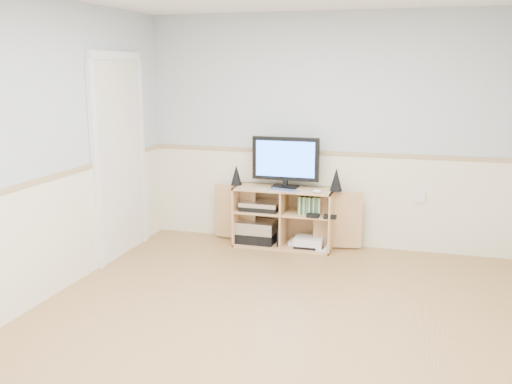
% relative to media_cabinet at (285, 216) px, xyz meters
% --- Properties ---
extents(room, '(4.04, 4.54, 2.54)m').
position_rel_media_cabinet_xyz_m(room, '(0.35, -1.95, 0.88)').
color(room, tan).
rests_on(room, ground).
extents(media_cabinet, '(1.67, 0.40, 0.65)m').
position_rel_media_cabinet_xyz_m(media_cabinet, '(0.00, 0.00, 0.00)').
color(media_cabinet, tan).
rests_on(media_cabinet, floor).
extents(monitor, '(0.73, 0.18, 0.55)m').
position_rel_media_cabinet_xyz_m(monitor, '(-0.00, -0.00, 0.62)').
color(monitor, black).
rests_on(monitor, media_cabinet).
extents(speaker_left, '(0.12, 0.12, 0.22)m').
position_rel_media_cabinet_xyz_m(speaker_left, '(-0.55, -0.03, 0.43)').
color(speaker_left, black).
rests_on(speaker_left, media_cabinet).
extents(speaker_right, '(0.13, 0.13, 0.24)m').
position_rel_media_cabinet_xyz_m(speaker_right, '(0.56, -0.03, 0.44)').
color(speaker_right, black).
rests_on(speaker_right, media_cabinet).
extents(keyboard, '(0.34, 0.20, 0.01)m').
position_rel_media_cabinet_xyz_m(keyboard, '(0.03, -0.19, 0.32)').
color(keyboard, '#BCBCC0').
rests_on(keyboard, media_cabinet).
extents(mouse, '(0.11, 0.09, 0.04)m').
position_rel_media_cabinet_xyz_m(mouse, '(0.38, -0.19, 0.34)').
color(mouse, white).
rests_on(mouse, media_cabinet).
extents(av_components, '(0.51, 0.31, 0.47)m').
position_rel_media_cabinet_xyz_m(av_components, '(-0.29, -0.05, -0.11)').
color(av_components, black).
rests_on(av_components, media_cabinet).
extents(game_consoles, '(0.45, 0.30, 0.11)m').
position_rel_media_cabinet_xyz_m(game_consoles, '(0.28, -0.06, -0.26)').
color(game_consoles, white).
rests_on(game_consoles, media_cabinet).
extents(game_cases, '(0.24, 0.13, 0.19)m').
position_rel_media_cabinet_xyz_m(game_cases, '(0.29, -0.07, 0.15)').
color(game_cases, '#3F8C3F').
rests_on(game_cases, media_cabinet).
extents(wall_outlet, '(0.12, 0.03, 0.12)m').
position_rel_media_cabinet_xyz_m(wall_outlet, '(1.41, 0.16, 0.27)').
color(wall_outlet, white).
rests_on(wall_outlet, wall_back).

